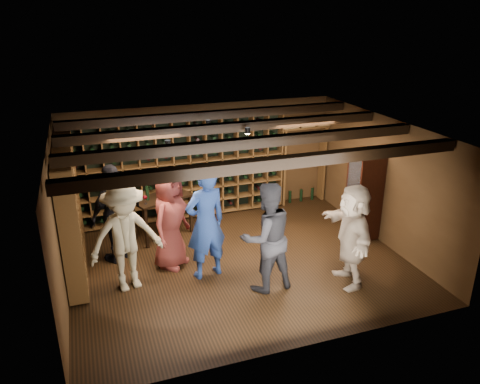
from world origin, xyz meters
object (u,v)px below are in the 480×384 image
object	(u,v)px
guest_woman_black	(116,213)
guest_red_floral	(170,220)
man_blue_shirt	(206,223)
guest_beige	(352,235)
man_grey_suit	(266,237)
tasting_table	(162,201)
guest_khaki	(125,237)
display_cabinet	(364,198)

from	to	relation	value
guest_woman_black	guest_red_floral	bearing A→B (deg)	113.46
man_blue_shirt	guest_woman_black	world-z (taller)	man_blue_shirt
guest_red_floral	guest_beige	xyz separation A→B (m)	(2.74, -1.56, -0.02)
man_grey_suit	tasting_table	xyz separation A→B (m)	(-1.28, 2.47, -0.17)
guest_khaki	display_cabinet	bearing A→B (deg)	-7.73
guest_khaki	tasting_table	distance (m)	1.95
man_grey_suit	guest_red_floral	distance (m)	1.83
display_cabinet	guest_khaki	distance (m)	4.74
guest_woman_black	guest_khaki	world-z (taller)	guest_khaki
display_cabinet	tasting_table	world-z (taller)	display_cabinet
guest_khaki	tasting_table	world-z (taller)	guest_khaki
man_grey_suit	guest_woman_black	xyz separation A→B (m)	(-2.23, 1.79, -0.01)
display_cabinet	guest_beige	xyz separation A→B (m)	(-1.16, -1.43, 0.04)
guest_red_floral	guest_woman_black	distance (m)	1.04
man_grey_suit	guest_red_floral	bearing A→B (deg)	-49.08
man_grey_suit	tasting_table	bearing A→B (deg)	-68.60
man_blue_shirt	guest_beige	bearing A→B (deg)	143.08
guest_red_floral	guest_khaki	size ratio (longest dim) A/B	0.96
guest_red_floral	man_grey_suit	bearing A→B (deg)	-90.40
display_cabinet	man_blue_shirt	distance (m)	3.42
man_grey_suit	guest_beige	xyz separation A→B (m)	(1.41, -0.30, -0.05)
display_cabinet	tasting_table	bearing A→B (deg)	160.74
guest_red_floral	guest_khaki	distance (m)	0.97
guest_red_floral	guest_woman_black	size ratio (longest dim) A/B	0.97
guest_beige	guest_red_floral	bearing A→B (deg)	-110.11
guest_beige	tasting_table	distance (m)	3.86
guest_beige	guest_woman_black	bearing A→B (deg)	-110.45
man_grey_suit	tasting_table	distance (m)	2.79
guest_khaki	tasting_table	xyz separation A→B (m)	(0.89, 1.72, -0.18)
guest_beige	man_grey_suit	bearing A→B (deg)	-92.60
man_blue_shirt	guest_red_floral	world-z (taller)	man_blue_shirt
man_blue_shirt	man_grey_suit	bearing A→B (deg)	126.93
guest_woman_black	tasting_table	bearing A→B (deg)	-179.79
man_blue_shirt	guest_khaki	world-z (taller)	man_blue_shirt
display_cabinet	guest_woman_black	xyz separation A→B (m)	(-4.79, 0.66, 0.08)
guest_woman_black	guest_beige	xyz separation A→B (m)	(3.63, -2.09, -0.04)
guest_khaki	guest_beige	world-z (taller)	guest_khaki
man_grey_suit	guest_khaki	distance (m)	2.29
display_cabinet	guest_khaki	xyz separation A→B (m)	(-4.72, -0.38, 0.09)
display_cabinet	guest_beige	distance (m)	1.84
man_blue_shirt	guest_woman_black	size ratio (longest dim) A/B	1.08
man_grey_suit	tasting_table	size ratio (longest dim) A/B	1.46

